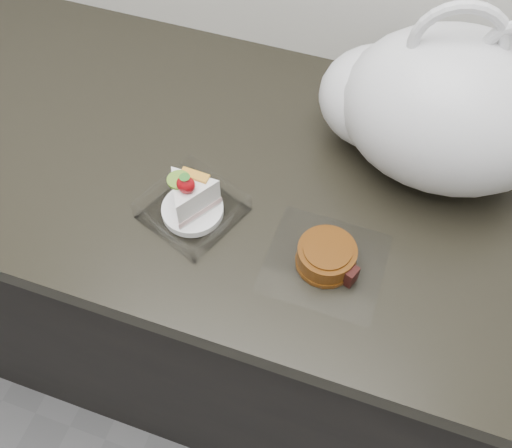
% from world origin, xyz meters
% --- Properties ---
extents(counter, '(2.04, 0.64, 0.90)m').
position_xyz_m(counter, '(0.00, 1.69, 0.45)').
color(counter, black).
rests_on(counter, ground).
extents(cake_tray, '(0.17, 0.17, 0.11)m').
position_xyz_m(cake_tray, '(0.04, 1.56, 0.93)').
color(cake_tray, white).
rests_on(cake_tray, counter).
extents(mooncake_wrap, '(0.18, 0.17, 0.04)m').
position_xyz_m(mooncake_wrap, '(0.26, 1.54, 0.92)').
color(mooncake_wrap, white).
rests_on(mooncake_wrap, counter).
extents(plastic_bag, '(0.38, 0.26, 0.31)m').
position_xyz_m(plastic_bag, '(0.36, 1.80, 1.02)').
color(plastic_bag, white).
rests_on(plastic_bag, counter).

